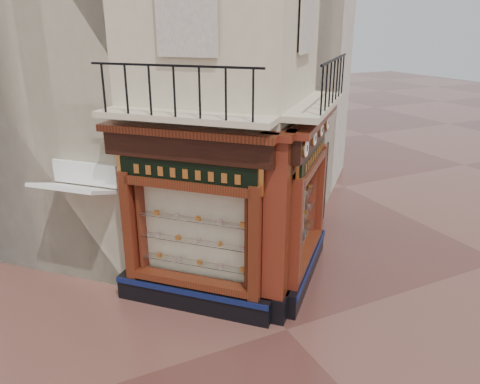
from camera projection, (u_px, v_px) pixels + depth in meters
ground at (286, 330)px, 9.46m from camera, size 80.00×80.00×0.00m
main_building at (174, 16)px, 12.60m from camera, size 11.31×11.31×12.00m
neighbour_left at (69, 35)px, 13.84m from camera, size 11.31×11.31×11.00m
neighbour_right at (221, 33)px, 15.88m from camera, size 11.31×11.31×11.00m
shopfront_left at (190, 224)px, 9.52m from camera, size 2.86×2.86×3.98m
shopfront_right at (306, 202)px, 10.69m from camera, size 2.86×2.86×3.98m
corner_pilaster at (277, 233)px, 9.21m from camera, size 0.85×0.85×3.98m
balcony at (254, 110)px, 9.27m from camera, size 5.94×2.97×1.03m
clock_a at (305, 148)px, 8.81m from camera, size 0.30×0.30×0.38m
clock_b at (314, 138)px, 9.61m from camera, size 0.29×0.29×0.36m
clock_c at (321, 129)px, 10.34m from camera, size 0.27×0.27×0.34m
clock_d at (327, 122)px, 11.14m from camera, size 0.33×0.33×0.41m
awning at (86, 293)px, 10.75m from camera, size 1.81×1.81×0.38m
signboard_left at (187, 173)px, 9.07m from camera, size 2.24×2.24×0.60m
signboard_right at (312, 155)px, 10.28m from camera, size 2.09×2.09×0.56m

